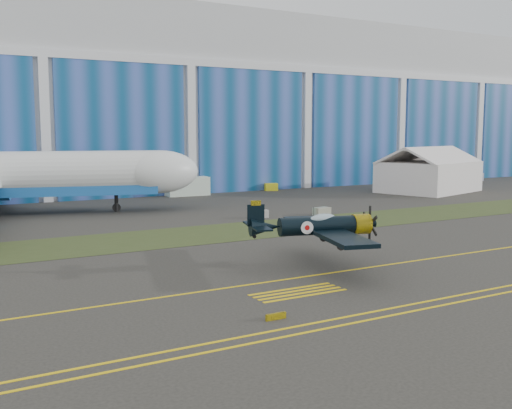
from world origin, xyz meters
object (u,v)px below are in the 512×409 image
shipping_container (187,186)px  tug (271,187)px  tent (429,169)px  warbird (318,226)px

shipping_container → tug: (15.35, 0.29, -0.81)m
tent → shipping_container: size_ratio=2.83×
warbird → shipping_container: 51.77m
shipping_container → tug: shipping_container is taller
shipping_container → tug: size_ratio=3.11×
warbird → tent: 60.57m
warbird → tug: warbird is taller
warbird → tent: (48.42, 36.38, 0.67)m
warbird → shipping_container: bearing=92.9°
warbird → shipping_container: size_ratio=2.36×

